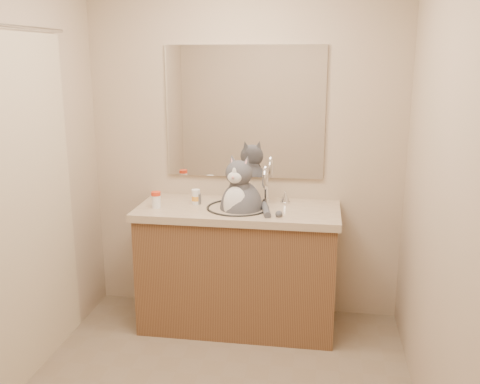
% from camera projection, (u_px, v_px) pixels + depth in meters
% --- Properties ---
extents(room, '(2.22, 2.52, 2.42)m').
position_uv_depth(room, '(206.00, 191.00, 2.54)').
color(room, '#7C6B55').
rests_on(room, ground).
extents(vanity, '(1.34, 0.59, 1.12)m').
position_uv_depth(vanity, '(238.00, 264.00, 3.65)').
color(vanity, brown).
rests_on(vanity, ground).
extents(mirror, '(1.10, 0.02, 0.90)m').
position_uv_depth(mirror, '(244.00, 112.00, 3.66)').
color(mirror, white).
rests_on(mirror, room).
extents(shower_curtain, '(0.02, 1.30, 1.93)m').
position_uv_depth(shower_curtain, '(18.00, 210.00, 2.83)').
color(shower_curtain, beige).
rests_on(shower_curtain, ground).
extents(cat, '(0.39, 0.40, 0.57)m').
position_uv_depth(cat, '(241.00, 205.00, 3.51)').
color(cat, '#45454A').
rests_on(cat, vanity).
extents(pill_bottle_redcap, '(0.07, 0.07, 0.11)m').
position_uv_depth(pill_bottle_redcap, '(156.00, 200.00, 3.53)').
color(pill_bottle_redcap, white).
rests_on(pill_bottle_redcap, vanity).
extents(pill_bottle_orange, '(0.07, 0.07, 0.10)m').
position_uv_depth(pill_bottle_orange, '(196.00, 197.00, 3.62)').
color(pill_bottle_orange, white).
rests_on(pill_bottle_orange, vanity).
extents(grey_canister, '(0.06, 0.06, 0.07)m').
position_uv_depth(grey_canister, '(198.00, 199.00, 3.62)').
color(grey_canister, gray).
rests_on(grey_canister, vanity).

